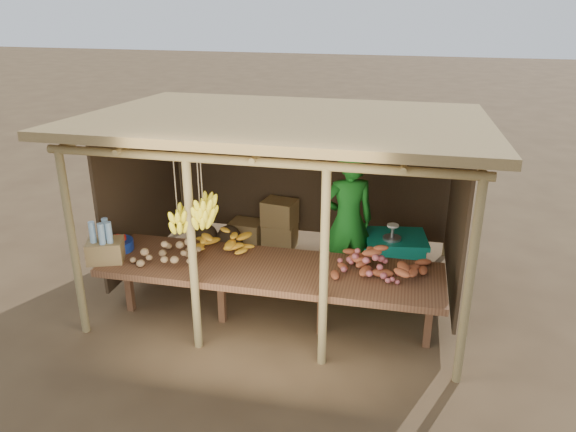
# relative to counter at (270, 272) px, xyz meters

# --- Properties ---
(ground) EXTENTS (60.00, 60.00, 0.00)m
(ground) POSITION_rel_counter_xyz_m (-0.00, 0.95, -0.74)
(ground) COLOR brown
(ground) RESTS_ON ground
(stall_structure) EXTENTS (4.70, 3.50, 2.43)m
(stall_structure) POSITION_rel_counter_xyz_m (-0.04, 1.07, 1.19)
(stall_structure) COLOR #98814E
(stall_structure) RESTS_ON ground
(counter) EXTENTS (3.90, 1.05, 0.80)m
(counter) POSITION_rel_counter_xyz_m (0.00, 0.00, 0.00)
(counter) COLOR brown
(counter) RESTS_ON ground
(potato_heap) EXTENTS (0.90, 0.59, 0.36)m
(potato_heap) POSITION_rel_counter_xyz_m (-1.16, -0.09, 0.24)
(potato_heap) COLOR #A48054
(potato_heap) RESTS_ON counter
(sweet_potato_heap) EXTENTS (1.11, 0.81, 0.36)m
(sweet_potato_heap) POSITION_rel_counter_xyz_m (1.25, 0.10, 0.24)
(sweet_potato_heap) COLOR #A34C29
(sweet_potato_heap) RESTS_ON counter
(onion_heap) EXTENTS (0.88, 0.73, 0.35)m
(onion_heap) POSITION_rel_counter_xyz_m (1.05, 0.01, 0.24)
(onion_heap) COLOR #B15659
(onion_heap) RESTS_ON counter
(banana_pile) EXTENTS (0.75, 0.61, 0.35)m
(banana_pile) POSITION_rel_counter_xyz_m (-0.67, 0.36, 0.24)
(banana_pile) COLOR yellow
(banana_pile) RESTS_ON counter
(tomato_basin) EXTENTS (0.36, 0.36, 0.19)m
(tomato_basin) POSITION_rel_counter_xyz_m (-1.90, 0.05, 0.14)
(tomato_basin) COLOR navy
(tomato_basin) RESTS_ON counter
(bottle_box) EXTENTS (0.48, 0.43, 0.50)m
(bottle_box) POSITION_rel_counter_xyz_m (-1.90, -0.25, 0.25)
(bottle_box) COLOR #9B7945
(bottle_box) RESTS_ON counter
(vendor) EXTENTS (0.81, 0.67, 1.89)m
(vendor) POSITION_rel_counter_xyz_m (0.74, 1.18, 0.21)
(vendor) COLOR #1A7720
(vendor) RESTS_ON ground
(tarp_crate) EXTENTS (0.87, 0.78, 0.93)m
(tarp_crate) POSITION_rel_counter_xyz_m (1.37, 1.36, -0.36)
(tarp_crate) COLOR brown
(tarp_crate) RESTS_ON ground
(carton_stack) EXTENTS (1.07, 0.45, 0.77)m
(carton_stack) POSITION_rel_counter_xyz_m (-0.57, 2.15, -0.40)
(carton_stack) COLOR #9B7945
(carton_stack) RESTS_ON ground
(burlap_sacks) EXTENTS (0.79, 0.41, 0.56)m
(burlap_sacks) POSITION_rel_counter_xyz_m (-1.28, 1.78, -0.50)
(burlap_sacks) COLOR #42301E
(burlap_sacks) RESTS_ON ground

